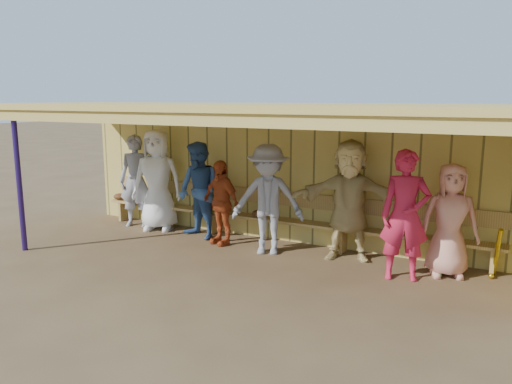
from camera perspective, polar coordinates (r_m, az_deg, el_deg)
ground at (r=8.24m, az=-1.16°, el=-7.59°), size 90.00×90.00×0.00m
player_a at (r=10.38m, az=-13.55°, el=1.24°), size 0.80×0.66×1.87m
player_b at (r=10.02m, az=-11.20°, el=1.37°), size 1.14×0.95×2.00m
player_c at (r=9.27m, az=-6.50°, el=0.15°), size 1.04×0.91×1.80m
player_d at (r=8.90m, az=-4.05°, el=-1.19°), size 0.96×0.63×1.52m
player_e at (r=8.29m, az=1.37°, el=-0.88°), size 1.36×1.06×1.85m
player_f at (r=8.13m, az=10.59°, el=-0.91°), size 1.90×1.01×1.95m
player_g at (r=7.41m, az=16.67°, el=-2.58°), size 0.79×0.63×1.88m
player_h at (r=7.78m, az=21.27°, el=-3.04°), size 0.95×0.77×1.68m
dugout_structure at (r=8.31m, az=3.47°, el=4.52°), size 8.80×3.20×2.50m
bench at (r=9.05m, az=2.29°, el=-2.46°), size 7.60×0.34×0.93m
dugout_equipment at (r=9.35m, az=-2.79°, el=-2.28°), size 7.52×0.62×0.80m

